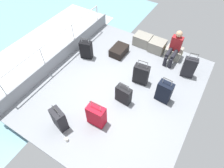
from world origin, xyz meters
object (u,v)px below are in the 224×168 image
object	(u,v)px
cargo_crate_2	(174,53)
suitcase_5	(96,115)
passenger_seated	(175,47)
suitcase_3	(59,119)
cargo_crate_1	(157,46)
suitcase_7	(119,51)
paper_cup	(67,139)
suitcase_0	(189,67)
cargo_crate_0	(143,40)
suitcase_4	(123,95)
suitcase_6	(86,50)
suitcase_1	(141,74)
suitcase_2	(164,92)

from	to	relation	value
cargo_crate_2	suitcase_5	bearing A→B (deg)	-102.66
passenger_seated	suitcase_3	distance (m)	4.10
passenger_seated	cargo_crate_1	bearing A→B (deg)	161.64
suitcase_7	paper_cup	world-z (taller)	suitcase_7
cargo_crate_1	passenger_seated	bearing A→B (deg)	-18.36
suitcase_0	cargo_crate_0	bearing A→B (deg)	159.99
passenger_seated	suitcase_4	distance (m)	2.39
suitcase_3	suitcase_6	xyz separation A→B (m)	(-1.00, 2.45, -0.01)
cargo_crate_1	suitcase_1	size ratio (longest dim) A/B	0.66
suitcase_1	suitcase_2	xyz separation A→B (m)	(0.82, -0.26, 0.01)
cargo_crate_1	suitcase_6	size ratio (longest dim) A/B	0.73
suitcase_4	suitcase_7	world-z (taller)	suitcase_4
suitcase_0	suitcase_2	bearing A→B (deg)	-103.09
suitcase_4	suitcase_5	xyz separation A→B (m)	(-0.24, -0.94, 0.05)
cargo_crate_2	suitcase_2	xyz separation A→B (m)	(0.37, -1.86, 0.14)
suitcase_4	suitcase_5	size ratio (longest dim) A/B	0.85
suitcase_3	suitcase_4	bearing A→B (deg)	57.79
suitcase_0	suitcase_6	world-z (taller)	suitcase_0
suitcase_4	cargo_crate_2	bearing A→B (deg)	77.95
cargo_crate_0	suitcase_4	size ratio (longest dim) A/B	0.89
cargo_crate_0	passenger_seated	world-z (taller)	passenger_seated
suitcase_2	cargo_crate_2	bearing A→B (deg)	101.34
suitcase_2	cargo_crate_0	bearing A→B (deg)	129.08
suitcase_0	suitcase_3	bearing A→B (deg)	-122.33
suitcase_7	suitcase_3	bearing A→B (deg)	-87.10
suitcase_1	suitcase_2	bearing A→B (deg)	-17.41
suitcase_2	suitcase_4	world-z (taller)	suitcase_2
cargo_crate_0	suitcase_5	size ratio (longest dim) A/B	0.76
cargo_crate_0	cargo_crate_2	xyz separation A→B (m)	(1.19, -0.06, -0.02)
cargo_crate_0	suitcase_0	size ratio (longest dim) A/B	0.71
cargo_crate_0	suitcase_3	xyz separation A→B (m)	(-0.29, -4.06, 0.13)
suitcase_5	suitcase_7	size ratio (longest dim) A/B	1.28
cargo_crate_0	suitcase_1	world-z (taller)	suitcase_1
cargo_crate_1	passenger_seated	distance (m)	0.73
cargo_crate_1	suitcase_6	xyz separation A→B (m)	(-1.87, -1.57, 0.12)
suitcase_2	suitcase_4	size ratio (longest dim) A/B	1.17
suitcase_7	suitcase_1	bearing A→B (deg)	-32.76
cargo_crate_2	suitcase_6	distance (m)	2.93
suitcase_7	paper_cup	bearing A→B (deg)	-81.06
suitcase_7	suitcase_6	bearing A→B (deg)	-139.62
suitcase_1	suitcase_5	bearing A→B (deg)	-99.99
passenger_seated	suitcase_2	world-z (taller)	passenger_seated
cargo_crate_2	passenger_seated	bearing A→B (deg)	-90.00
cargo_crate_1	suitcase_4	size ratio (longest dim) A/B	0.79
suitcase_1	cargo_crate_1	bearing A→B (deg)	95.61
cargo_crate_0	passenger_seated	distance (m)	1.26
passenger_seated	suitcase_6	distance (m)	2.85
passenger_seated	suitcase_7	bearing A→B (deg)	-158.20
suitcase_5	paper_cup	bearing A→B (deg)	-112.69
cargo_crate_2	suitcase_1	distance (m)	1.67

